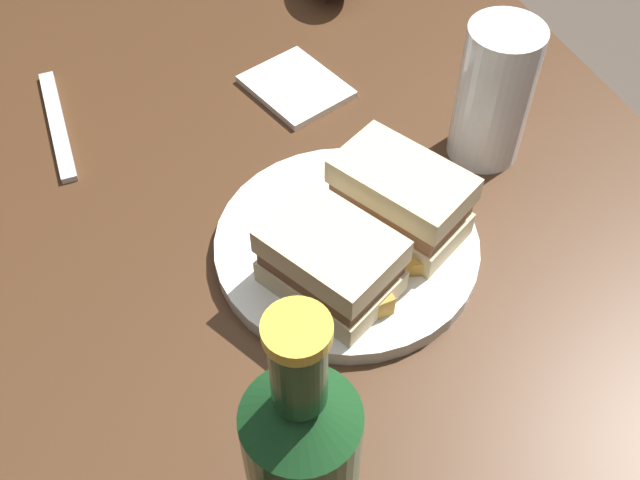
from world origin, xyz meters
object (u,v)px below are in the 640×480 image
Objects in this scene: cider_bottle at (303,469)px; fork at (57,124)px; sandwich_half_right at (399,196)px; napkin at (296,87)px; sandwich_half_left at (331,262)px; pint_glass at (492,100)px; plate at (347,247)px.

cider_bottle is 1.49× the size of fork.
cider_bottle is (-0.23, 0.18, 0.06)m from sandwich_half_right.
cider_bottle is 2.44× the size of napkin.
sandwich_half_left is at bearing -147.81° from fork.
napkin is at bearing 40.64° from pint_glass.
pint_glass reaches higher than sandwich_half_left.
sandwich_half_left is 0.29m from napkin.
pint_glass is 0.44m from cider_bottle.
sandwich_half_right is at bearing -85.77° from plate.
sandwich_half_right is 0.93× the size of pint_glass.
napkin is (0.46, -0.18, -0.11)m from cider_bottle.
fork is at bearing 80.95° from napkin.
napkin is at bearing -15.50° from sandwich_half_left.
sandwich_half_left is at bearing -28.17° from cider_bottle.
pint_glass reaches higher than napkin.
fork is at bearing 44.29° from sandwich_half_right.
plate is at bearing 169.72° from napkin.
sandwich_half_left is 0.22m from cider_bottle.
plate is at bearing -139.88° from fork.
napkin is 0.61× the size of fork.
plate is at bearing 94.23° from sandwich_half_right.
pint_glass reaches higher than plate.
napkin is at bearing -20.79° from cider_bottle.
pint_glass is 1.36× the size of napkin.
sandwich_half_right is 0.15m from pint_glass.
sandwich_half_right reaches higher than napkin.
napkin is at bearing -96.78° from fork.
sandwich_half_left is at bearing 139.34° from plate.
pint_glass is 0.83× the size of fork.
sandwich_half_left is 0.37m from fork.
pint_glass is 0.56× the size of cider_bottle.
pint_glass is at bearing -47.35° from cider_bottle.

